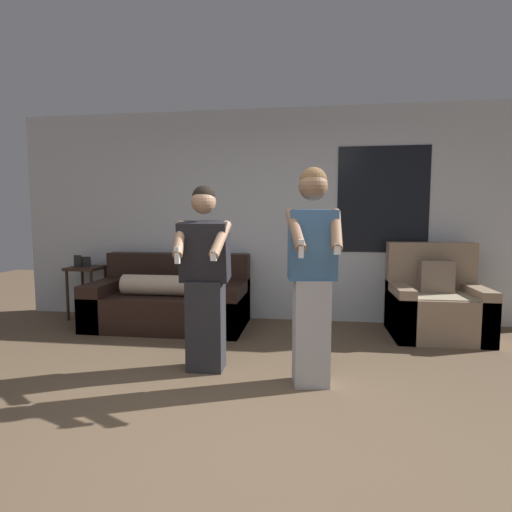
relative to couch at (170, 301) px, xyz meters
name	(u,v)px	position (x,y,z in m)	size (l,w,h in m)	color
ground_plane	(233,440)	(1.26, -2.41, -0.30)	(14.00, 14.00, 0.00)	brown
wall_back	(278,216)	(1.28, 0.51, 1.05)	(6.88, 0.07, 2.70)	silver
couch	(170,301)	(0.00, 0.00, 0.00)	(1.86, 0.96, 0.87)	black
armchair	(436,305)	(3.11, -0.01, 0.05)	(0.98, 0.81, 1.04)	#937A60
side_table	(86,276)	(-1.24, 0.24, 0.26)	(0.42, 0.43, 0.83)	#332319
person_left	(205,279)	(0.81, -1.35, 0.50)	(0.48, 0.48, 1.60)	#28282D
person_right	(312,274)	(1.72, -1.53, 0.59)	(0.43, 0.50, 1.71)	#B2B2B7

